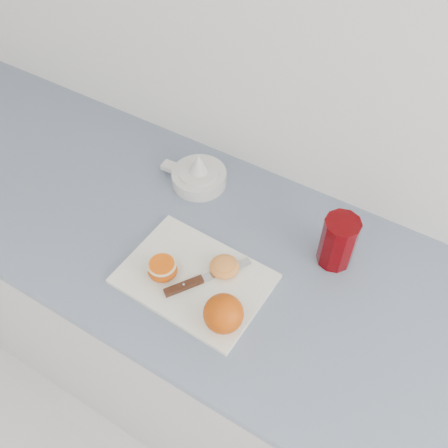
% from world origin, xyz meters
% --- Properties ---
extents(counter, '(2.44, 0.64, 0.89)m').
position_xyz_m(counter, '(0.05, 1.70, 0.45)').
color(counter, silver).
rests_on(counter, ground).
extents(cutting_board, '(0.33, 0.24, 0.01)m').
position_xyz_m(cutting_board, '(0.05, 1.60, 0.90)').
color(cutting_board, white).
rests_on(cutting_board, counter).
extents(whole_orange, '(0.08, 0.08, 0.08)m').
position_xyz_m(whole_orange, '(0.16, 1.53, 0.94)').
color(whole_orange, red).
rests_on(whole_orange, cutting_board).
extents(half_orange, '(0.07, 0.07, 0.04)m').
position_xyz_m(half_orange, '(-0.02, 1.57, 0.92)').
color(half_orange, red).
rests_on(half_orange, cutting_board).
extents(squeezed_shell, '(0.07, 0.07, 0.03)m').
position_xyz_m(squeezed_shell, '(0.10, 1.65, 0.92)').
color(squeezed_shell, orange).
rests_on(squeezed_shell, cutting_board).
extents(paring_knife, '(0.13, 0.18, 0.01)m').
position_xyz_m(paring_knife, '(0.05, 1.58, 0.91)').
color(paring_knife, '#422015').
rests_on(paring_knife, cutting_board).
extents(citrus_juicer, '(0.18, 0.14, 0.10)m').
position_xyz_m(citrus_juicer, '(-0.11, 1.87, 0.92)').
color(citrus_juicer, white).
rests_on(citrus_juicer, counter).
extents(red_tumbler, '(0.08, 0.08, 0.13)m').
position_xyz_m(red_tumbler, '(0.29, 1.82, 0.95)').
color(red_tumbler, '#5C0003').
rests_on(red_tumbler, counter).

